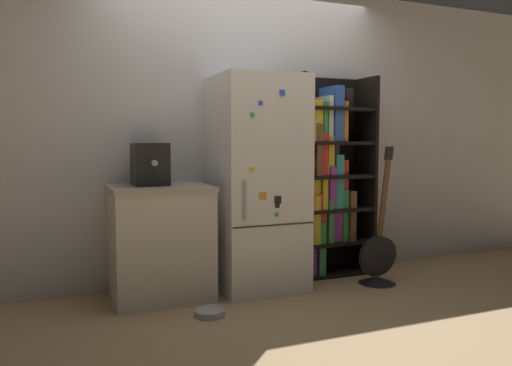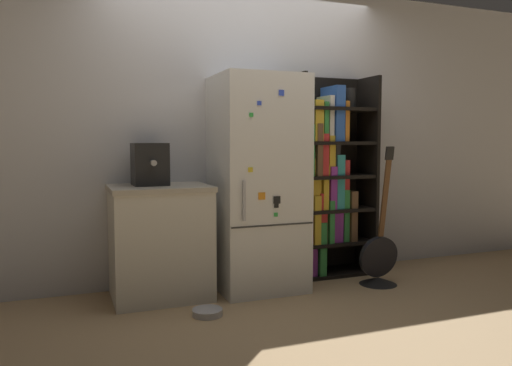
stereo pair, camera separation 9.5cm
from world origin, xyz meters
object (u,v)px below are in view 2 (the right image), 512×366
Objects in this scene: bookshelf at (324,181)px; guitar at (379,265)px; refrigerator at (257,183)px; pet_bowl at (207,312)px; espresso_machine at (150,164)px.

guitar is (0.29, -0.46, -0.69)m from bookshelf.
bookshelf is at bearing 121.66° from guitar.
bookshelf is at bearing 13.27° from refrigerator.
refrigerator is 8.15× the size of pet_bowl.
espresso_machine is (-0.86, 0.09, 0.17)m from refrigerator.
refrigerator is 1.14m from pet_bowl.
bookshelf is 0.88m from guitar.
espresso_machine is (-1.57, -0.08, 0.18)m from bookshelf.
espresso_machine is at bearing 115.75° from pet_bowl.
pet_bowl is (-1.29, -0.68, -0.83)m from bookshelf.
refrigerator is 0.73m from bookshelf.
bookshelf reaches higher than guitar.
bookshelf reaches higher than espresso_machine.
pet_bowl is at bearing -64.25° from espresso_machine.
bookshelf is 1.53× the size of guitar.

